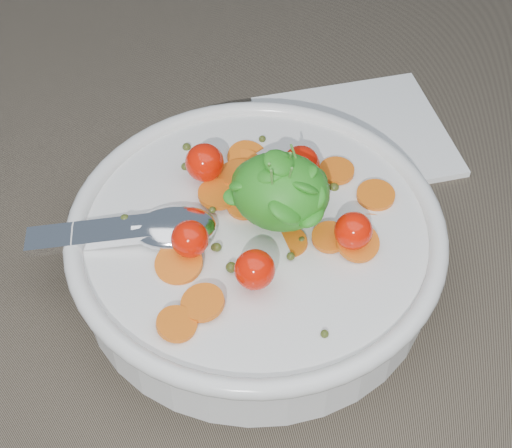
# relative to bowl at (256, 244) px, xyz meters

# --- Properties ---
(ground) EXTENTS (6.00, 6.00, 0.00)m
(ground) POSITION_rel_bowl_xyz_m (0.01, -0.02, -0.03)
(ground) COLOR brown
(ground) RESTS_ON ground
(bowl) EXTENTS (0.30, 0.28, 0.12)m
(bowl) POSITION_rel_bowl_xyz_m (0.00, 0.00, 0.00)
(bowl) COLOR white
(bowl) RESTS_ON ground
(napkin) EXTENTS (0.21, 0.20, 0.01)m
(napkin) POSITION_rel_bowl_xyz_m (0.05, 0.17, -0.03)
(napkin) COLOR white
(napkin) RESTS_ON ground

